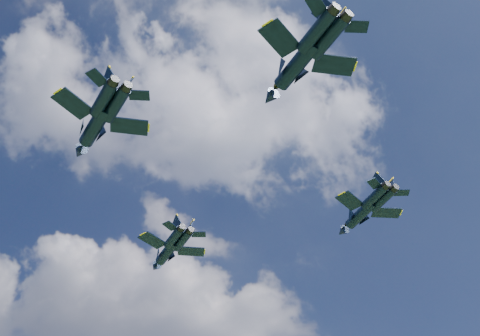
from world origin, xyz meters
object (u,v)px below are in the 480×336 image
Objects in this scene: jet_left at (94,128)px; jet_slot at (294,67)px; jet_right at (359,215)px; jet_lead at (166,253)px.

jet_left is 26.96m from jet_slot.
jet_slot is (-12.69, -26.20, 2.24)m from jet_right.
jet_slot is at bearing -139.26° from jet_right.
jet_lead is 39.57m from jet_slot.
jet_lead is 0.88× the size of jet_left.
jet_slot is (25.17, -9.47, 1.91)m from jet_left.
jet_slot reaches higher than jet_lead.
jet_left is (-8.22, -26.09, 1.84)m from jet_lead.
jet_left is at bearing -179.57° from jet_right.
jet_right is at bearing -42.97° from jet_lead.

